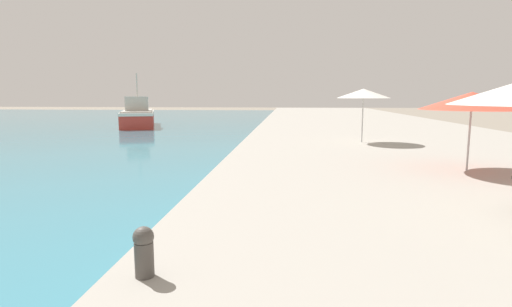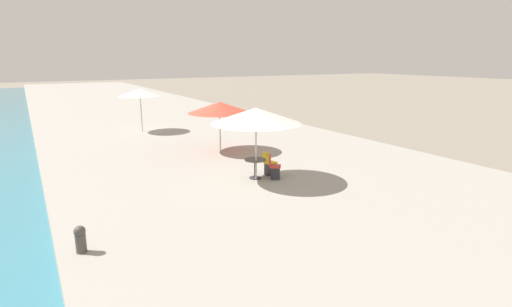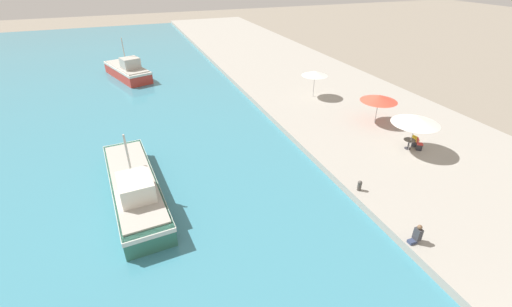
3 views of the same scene
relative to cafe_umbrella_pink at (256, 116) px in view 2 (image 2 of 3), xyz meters
name	(u,v)px [view 2 (image 2 of 3)]	position (x,y,z in m)	size (l,w,h in m)	color
quay_promenade	(139,115)	(1.13, 21.47, -2.64)	(16.00, 90.00, 0.51)	#A39E93
cafe_umbrella_pink	(256,116)	(0.00, 0.00, 0.00)	(3.27, 3.27, 2.67)	#B7B7B7
cafe_umbrella_white	(220,107)	(0.88, 4.95, -0.28)	(3.01, 3.01, 2.38)	#B7B7B7
cafe_umbrella_striped	(140,93)	(-1.00, 12.24, -0.03)	(2.55, 2.55, 2.58)	#B7B7B7
cafe_table	(255,165)	(0.07, 0.18, -1.85)	(0.80, 0.80, 0.74)	#333338
cafe_chair_left	(270,167)	(0.78, 0.29, -2.06)	(0.49, 0.46, 0.91)	#2D2D33
cafe_chair_right	(275,170)	(0.66, -0.23, -2.06)	(0.58, 0.57, 0.91)	#2D2D33
mooring_bollard	(80,238)	(-6.34, -2.86, -2.04)	(0.26, 0.26, 0.65)	#4C4742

